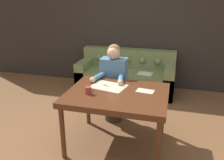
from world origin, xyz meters
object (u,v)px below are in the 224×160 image
at_px(dining_table, 117,98).
at_px(mug, 88,90).
at_px(couch, 126,76).
at_px(person, 114,84).
at_px(scissors, 107,86).

xyz_separation_m(dining_table, mug, (-0.33, -0.14, 0.12)).
xyz_separation_m(couch, person, (0.06, -1.27, 0.31)).
xyz_separation_m(scissors, mug, (-0.14, -0.30, 0.04)).
xyz_separation_m(dining_table, couch, (-0.28, 1.91, -0.38)).
height_order(scissors, mug, mug).
bearing_deg(mug, scissors, 64.15).
bearing_deg(person, couch, 92.93).
height_order(person, scissors, person).
distance_m(scissors, mug, 0.33).
relative_size(dining_table, couch, 0.64).
relative_size(scissors, mug, 1.73).
distance_m(dining_table, scissors, 0.26).
bearing_deg(scissors, person, 93.44).
bearing_deg(dining_table, person, 108.33).
height_order(dining_table, couch, couch).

